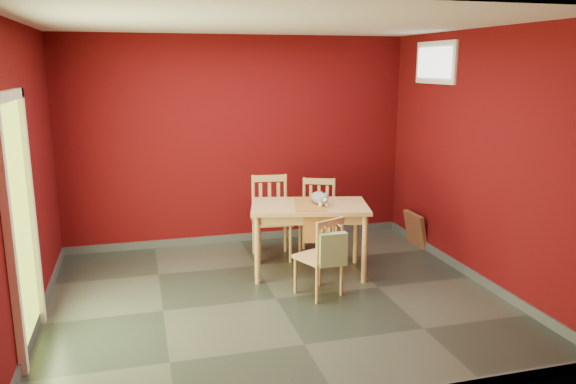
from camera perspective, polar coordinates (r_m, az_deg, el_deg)
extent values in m
plane|color=#2D342D|center=(5.81, -1.24, -10.77)|extent=(4.50, 4.50, 0.00)
plane|color=#4F080A|center=(7.35, -5.08, 5.13)|extent=(4.50, 0.00, 4.50)
plane|color=#4F080A|center=(3.56, 6.49, -3.14)|extent=(4.50, 0.00, 4.50)
plane|color=#4F080A|center=(5.35, -25.39, 1.08)|extent=(0.00, 4.00, 4.00)
plane|color=#4F080A|center=(6.34, 18.89, 3.27)|extent=(0.00, 4.00, 4.00)
plane|color=white|center=(5.34, -1.38, 16.84)|extent=(4.50, 4.50, 0.00)
cube|color=#3F4244|center=(7.62, -4.87, -4.62)|extent=(4.50, 0.02, 0.10)
cube|color=#3F4244|center=(5.73, -24.01, -11.75)|extent=(0.03, 4.00, 0.10)
cube|color=#3F4244|center=(6.65, 17.99, -7.84)|extent=(0.03, 4.00, 0.10)
cube|color=#B7D838|center=(5.04, -25.67, -3.42)|extent=(0.02, 0.85, 2.05)
cube|color=white|center=(4.58, -26.43, -4.50)|extent=(0.06, 0.08, 2.13)
cube|color=white|center=(5.47, -24.63, -1.69)|extent=(0.06, 0.08, 2.13)
cube|color=white|center=(4.87, -26.61, 8.73)|extent=(0.06, 1.01, 0.08)
cube|color=white|center=(7.10, 14.78, 12.60)|extent=(0.03, 0.90, 0.50)
cube|color=white|center=(7.09, 14.62, 12.61)|extent=(0.02, 0.76, 0.36)
cube|color=silver|center=(7.98, 6.48, -1.99)|extent=(0.08, 0.02, 0.12)
cube|color=tan|center=(6.26, 2.19, -1.46)|extent=(1.43, 1.03, 0.04)
cube|color=tan|center=(6.28, 2.18, -2.13)|extent=(1.27, 0.87, 0.11)
cylinder|color=tan|center=(6.06, -3.14, -5.92)|extent=(0.06, 0.06, 0.76)
cylinder|color=tan|center=(6.65, -3.02, -4.20)|extent=(0.06, 0.06, 0.76)
cylinder|color=tan|center=(6.14, 7.78, -5.76)|extent=(0.06, 0.06, 0.76)
cylinder|color=tan|center=(6.73, 6.92, -4.09)|extent=(0.06, 0.06, 0.76)
cube|color=#955B26|center=(6.25, 2.19, -1.23)|extent=(0.48, 0.74, 0.01)
cube|color=#955B26|center=(5.98, 3.16, -3.63)|extent=(0.32, 0.08, 0.34)
cube|color=tan|center=(6.83, -1.67, -2.87)|extent=(0.52, 0.52, 0.04)
cylinder|color=tan|center=(6.69, -3.14, -5.47)|extent=(0.04, 0.04, 0.46)
cylinder|color=tan|center=(7.07, -3.49, -4.46)|extent=(0.04, 0.04, 0.46)
cylinder|color=tan|center=(6.74, 0.27, -5.31)|extent=(0.04, 0.04, 0.46)
cylinder|color=tan|center=(7.12, -0.26, -4.32)|extent=(0.04, 0.04, 0.46)
cylinder|color=tan|center=(6.93, -3.54, -0.32)|extent=(0.04, 0.04, 0.50)
cylinder|color=tan|center=(6.98, -0.26, -0.20)|extent=(0.04, 0.04, 0.50)
cube|color=tan|center=(6.91, -1.91, 1.40)|extent=(0.43, 0.08, 0.08)
cube|color=tan|center=(6.95, -2.81, -0.65)|extent=(0.04, 0.03, 0.39)
cube|color=tan|center=(6.97, -1.90, -0.62)|extent=(0.04, 0.03, 0.39)
cube|color=tan|center=(6.98, -0.99, -0.59)|extent=(0.04, 0.03, 0.39)
cube|color=tan|center=(6.97, 2.99, -2.83)|extent=(0.58, 0.58, 0.04)
cylinder|color=tan|center=(6.88, 1.25, -5.07)|extent=(0.04, 0.04, 0.43)
cylinder|color=tan|center=(7.23, 1.62, -4.17)|extent=(0.04, 0.04, 0.43)
cylinder|color=tan|center=(6.84, 4.38, -5.20)|extent=(0.04, 0.04, 0.43)
cylinder|color=tan|center=(7.20, 4.60, -4.29)|extent=(0.04, 0.04, 0.43)
cylinder|color=tan|center=(7.11, 1.65, -0.38)|extent=(0.04, 0.04, 0.47)
cylinder|color=tan|center=(7.07, 4.67, -0.48)|extent=(0.04, 0.04, 0.47)
cube|color=tan|center=(7.05, 3.18, 1.09)|extent=(0.38, 0.19, 0.07)
cube|color=tan|center=(7.11, 2.32, -0.73)|extent=(0.04, 0.03, 0.37)
cube|color=tan|center=(7.10, 3.15, -0.76)|extent=(0.04, 0.03, 0.37)
cube|color=tan|center=(7.09, 3.99, -0.79)|extent=(0.04, 0.03, 0.37)
cube|color=tan|center=(5.78, 3.12, -6.63)|extent=(0.52, 0.52, 0.04)
cylinder|color=tan|center=(6.08, 3.23, -7.76)|extent=(0.03, 0.03, 0.38)
cylinder|color=tan|center=(5.85, 5.46, -8.64)|extent=(0.03, 0.03, 0.38)
cylinder|color=tan|center=(5.87, 0.75, -8.49)|extent=(0.03, 0.03, 0.38)
cylinder|color=tan|center=(5.63, 2.96, -9.45)|extent=(0.03, 0.03, 0.38)
cylinder|color=tan|center=(5.70, 5.55, -4.52)|extent=(0.03, 0.03, 0.42)
cylinder|color=tan|center=(5.48, 3.02, -5.19)|extent=(0.03, 0.03, 0.42)
cube|color=tan|center=(5.54, 4.34, -3.14)|extent=(0.34, 0.17, 0.07)
cube|color=tan|center=(5.66, 5.00, -5.02)|extent=(0.04, 0.03, 0.33)
cube|color=tan|center=(5.60, 4.30, -5.21)|extent=(0.04, 0.03, 0.33)
cube|color=tan|center=(5.54, 3.59, -5.40)|extent=(0.04, 0.03, 0.33)
cube|color=#89A96C|center=(5.54, 4.57, -5.84)|extent=(0.28, 0.09, 0.33)
cylinder|color=#89A96C|center=(5.50, 3.62, -3.48)|extent=(0.01, 0.14, 0.01)
cylinder|color=#89A96C|center=(5.56, 5.17, -3.36)|extent=(0.01, 0.14, 0.01)
cube|color=brown|center=(7.56, 12.82, -3.70)|extent=(0.16, 0.44, 0.44)
cube|color=black|center=(7.56, 12.78, -3.70)|extent=(0.11, 0.31, 0.31)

